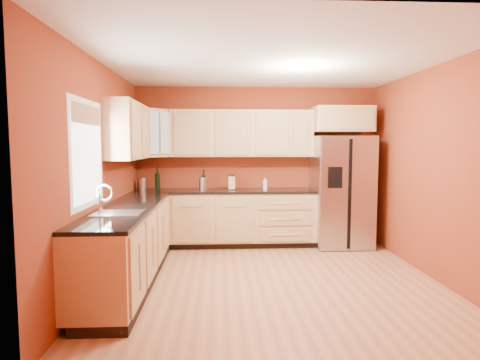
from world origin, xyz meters
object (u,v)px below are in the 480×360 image
object	(u,v)px
canister_left	(203,184)
knife_block	(232,183)
refrigerator	(341,191)
soap_dispenser	(265,184)
wine_bottle_a	(158,178)

from	to	relation	value
canister_left	knife_block	xyz separation A→B (m)	(0.46, 0.10, -0.00)
refrigerator	soap_dispenser	world-z (taller)	refrigerator
refrigerator	knife_block	bearing A→B (deg)	176.79
refrigerator	knife_block	world-z (taller)	refrigerator
wine_bottle_a	refrigerator	bearing A→B (deg)	-2.11
canister_left	wine_bottle_a	size ratio (longest dim) A/B	0.56
knife_block	soap_dispenser	distance (m)	0.54
refrigerator	canister_left	world-z (taller)	refrigerator
wine_bottle_a	knife_block	bearing A→B (deg)	-0.47
knife_block	soap_dispenser	bearing A→B (deg)	-8.19
refrigerator	knife_block	distance (m)	1.78
soap_dispenser	canister_left	bearing A→B (deg)	-178.83
refrigerator	soap_dispenser	distance (m)	1.24
refrigerator	wine_bottle_a	world-z (taller)	refrigerator
canister_left	wine_bottle_a	world-z (taller)	wine_bottle_a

